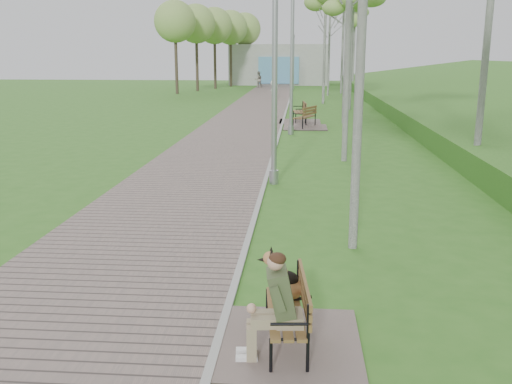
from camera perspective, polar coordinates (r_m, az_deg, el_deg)
ground at (r=9.53m, az=-0.87°, el=-5.16°), size 120.00×120.00×0.00m
walkway at (r=30.74m, az=-0.32°, el=7.95°), size 3.50×67.00×0.04m
kerb at (r=30.65m, az=2.97°, el=7.92°), size 0.10×67.00×0.05m
building_north at (r=60.01m, az=2.39°, el=12.61°), size 10.00×5.20×4.00m
bench_main at (r=6.21m, az=2.57°, el=-12.20°), size 1.54×1.71×1.34m
bench_second at (r=24.56m, az=4.87°, el=6.90°), size 1.84×2.04×1.13m
bench_third at (r=26.61m, az=4.35°, el=7.44°), size 1.87×2.08×1.15m
lamp_post_near at (r=13.52m, az=1.88°, el=12.00°), size 0.22×0.22×5.75m
lamp_post_second at (r=22.27m, az=3.60°, el=12.78°), size 0.23×0.23×5.88m
lamp_post_third at (r=38.04m, az=3.62°, el=12.33°), size 0.18×0.18×4.74m
lamp_post_far at (r=51.24m, az=3.77°, el=12.64°), size 0.18×0.18×4.69m
pedestrian_near at (r=41.23m, az=1.82°, el=10.47°), size 0.66×0.53×1.58m
pedestrian_far at (r=53.71m, az=0.25°, el=11.17°), size 0.87×0.77×1.50m
birch_distant_a at (r=44.21m, az=7.44°, el=17.97°), size 2.33×2.33×8.26m
birch_distant_b at (r=51.37m, az=9.94°, el=18.04°), size 2.47×2.47×9.14m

